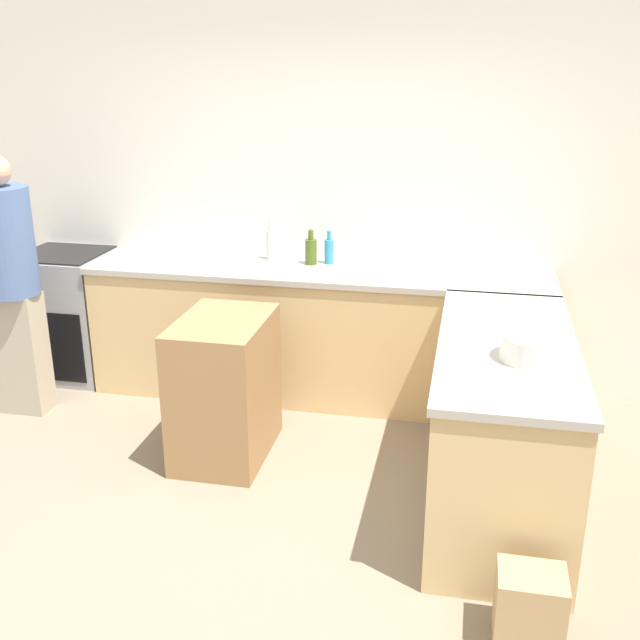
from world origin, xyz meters
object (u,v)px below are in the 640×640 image
object	(u,v)px
vinegar_bottle_clear	(270,244)
mixing_bowl	(535,347)
range_oven	(69,314)
olive_oil_bottle	(311,251)
person_by_range	(10,279)
paper_bag	(529,608)
dish_soap_bottle	(329,251)
island_table	(225,388)

from	to	relation	value
vinegar_bottle_clear	mixing_bowl	bearing A→B (deg)	-42.00
range_oven	olive_oil_bottle	xyz separation A→B (m)	(1.83, 0.11, 0.55)
range_oven	mixing_bowl	distance (m)	3.56
person_by_range	olive_oil_bottle	bearing A→B (deg)	22.72
mixing_bowl	paper_bag	world-z (taller)	mixing_bowl
range_oven	person_by_range	distance (m)	0.80
paper_bag	olive_oil_bottle	bearing A→B (deg)	121.59
dish_soap_bottle	person_by_range	world-z (taller)	person_by_range
island_table	dish_soap_bottle	world-z (taller)	dish_soap_bottle
vinegar_bottle_clear	dish_soap_bottle	world-z (taller)	vinegar_bottle_clear
island_table	mixing_bowl	xyz separation A→B (m)	(1.70, -0.42, 0.56)
vinegar_bottle_clear	paper_bag	distance (m)	3.05
range_oven	paper_bag	size ratio (longest dim) A/B	2.87
range_oven	vinegar_bottle_clear	xyz separation A→B (m)	(1.52, 0.17, 0.57)
dish_soap_bottle	person_by_range	xyz separation A→B (m)	(-1.94, -0.80, -0.09)
vinegar_bottle_clear	olive_oil_bottle	bearing A→B (deg)	-12.09
mixing_bowl	dish_soap_bottle	size ratio (longest dim) A/B	1.41
island_table	vinegar_bottle_clear	bearing A→B (deg)	90.71
island_table	olive_oil_bottle	distance (m)	1.25
olive_oil_bottle	range_oven	bearing A→B (deg)	-176.66
range_oven	island_table	xyz separation A→B (m)	(1.54, -0.95, -0.04)
island_table	person_by_range	bearing A→B (deg)	169.16
vinegar_bottle_clear	person_by_range	world-z (taller)	person_by_range
mixing_bowl	dish_soap_bottle	bearing A→B (deg)	130.30
person_by_range	range_oven	bearing A→B (deg)	90.44
vinegar_bottle_clear	olive_oil_bottle	size ratio (longest dim) A/B	1.20
dish_soap_bottle	island_table	bearing A→B (deg)	-110.61
mixing_bowl	paper_bag	size ratio (longest dim) A/B	1.01
range_oven	olive_oil_bottle	size ratio (longest dim) A/B	3.89
range_oven	person_by_range	size ratio (longest dim) A/B	0.54
mixing_bowl	person_by_range	distance (m)	3.31
mixing_bowl	olive_oil_bottle	distance (m)	2.05
person_by_range	island_table	bearing A→B (deg)	-10.84
island_table	vinegar_bottle_clear	xyz separation A→B (m)	(-0.01, 1.12, 0.61)
vinegar_bottle_clear	person_by_range	xyz separation A→B (m)	(-1.52, -0.83, -0.11)
range_oven	olive_oil_bottle	world-z (taller)	olive_oil_bottle
person_by_range	dish_soap_bottle	bearing A→B (deg)	22.48
island_table	paper_bag	world-z (taller)	island_table
vinegar_bottle_clear	range_oven	bearing A→B (deg)	-173.54
dish_soap_bottle	paper_bag	bearing A→B (deg)	-61.07
olive_oil_bottle	paper_bag	size ratio (longest dim) A/B	0.74
range_oven	olive_oil_bottle	distance (m)	1.91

